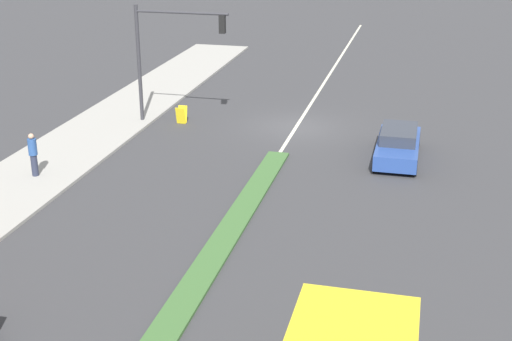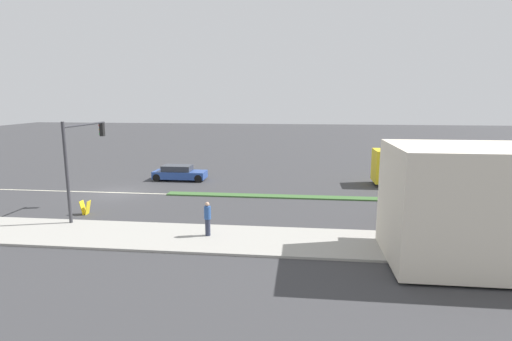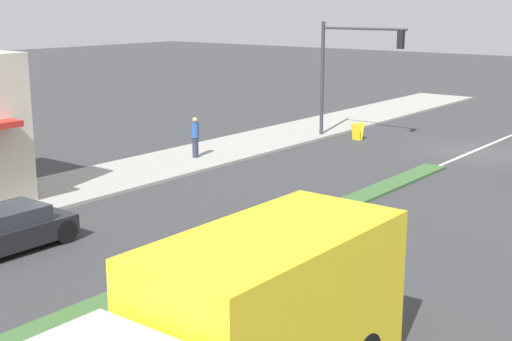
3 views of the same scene
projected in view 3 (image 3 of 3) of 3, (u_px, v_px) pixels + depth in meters
The scene contains 6 objects.
ground_plane at pixel (210, 262), 18.57m from camera, with size 160.00×160.00×0.00m, color #38383A.
lane_marking_center at pixel (472, 152), 32.40m from camera, with size 0.16×60.00×0.01m, color beige.
traffic_signal_main at pixel (348, 60), 34.44m from camera, with size 4.59×0.34×5.60m.
pedestrian at pixel (195, 136), 30.46m from camera, with size 0.34×0.34×1.74m.
warning_aframe_sign at pixel (358, 132), 35.09m from camera, with size 0.45×0.53×0.84m.
delivery_truck at pixel (239, 329), 11.45m from camera, with size 2.44×7.50×2.87m.
Camera 3 is at (-11.71, 31.11, 6.57)m, focal length 50.00 mm.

